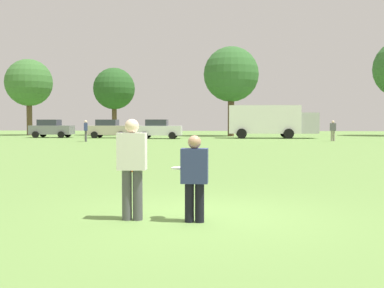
# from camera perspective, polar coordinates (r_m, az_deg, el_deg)

# --- Properties ---
(ground_plane) EXTENTS (141.67, 141.67, 0.00)m
(ground_plane) POSITION_cam_1_polar(r_m,az_deg,el_deg) (8.67, 1.47, -8.61)
(ground_plane) COLOR #6B9347
(player_thrower) EXTENTS (0.50, 0.30, 1.75)m
(player_thrower) POSITION_cam_1_polar(r_m,az_deg,el_deg) (8.24, -7.20, -2.30)
(player_thrower) COLOR #4C4C51
(player_thrower) RESTS_ON ground
(player_defender) EXTENTS (0.45, 0.27, 1.47)m
(player_defender) POSITION_cam_1_polar(r_m,az_deg,el_deg) (8.01, 0.30, -3.62)
(player_defender) COLOR black
(player_defender) RESTS_ON ground
(frisbee) EXTENTS (0.27, 0.27, 0.03)m
(frisbee) POSITION_cam_1_polar(r_m,az_deg,el_deg) (8.25, -1.56, -2.90)
(frisbee) COLOR white
(traffic_cone) EXTENTS (0.32, 0.32, 0.48)m
(traffic_cone) POSITION_cam_1_polar(r_m,az_deg,el_deg) (16.13, -6.88, -2.49)
(traffic_cone) COLOR #D8590C
(traffic_cone) RESTS_ON ground
(parked_car_near_left) EXTENTS (4.22, 2.26, 1.82)m
(parked_car_near_left) POSITION_cam_1_polar(r_m,az_deg,el_deg) (50.05, -16.51, 1.80)
(parked_car_near_left) COLOR slate
(parked_car_near_left) RESTS_ON ground
(parked_car_mid_left) EXTENTS (4.22, 2.26, 1.82)m
(parked_car_mid_left) POSITION_cam_1_polar(r_m,az_deg,el_deg) (47.71, -9.87, 1.83)
(parked_car_mid_left) COLOR #B7AD99
(parked_car_mid_left) RESTS_ON ground
(parked_car_center) EXTENTS (4.22, 2.26, 1.82)m
(parked_car_center) POSITION_cam_1_polar(r_m,az_deg,el_deg) (45.30, -3.98, 1.81)
(parked_car_center) COLOR silver
(parked_car_center) RESTS_ON ground
(box_truck) EXTENTS (8.53, 3.09, 3.18)m
(box_truck) POSITION_cam_1_polar(r_m,az_deg,el_deg) (46.89, 9.40, 2.83)
(box_truck) COLOR white
(box_truck) RESTS_ON ground
(bystander_far_jogger) EXTENTS (0.42, 0.55, 1.75)m
(bystander_far_jogger) POSITION_cam_1_polar(r_m,az_deg,el_deg) (39.65, -12.62, 1.70)
(bystander_far_jogger) COLOR #4C4C51
(bystander_far_jogger) RESTS_ON ground
(bystander_field_marshal) EXTENTS (0.49, 0.29, 1.73)m
(bystander_field_marshal) POSITION_cam_1_polar(r_m,az_deg,el_deg) (41.46, 16.53, 1.68)
(bystander_field_marshal) COLOR gray
(bystander_field_marshal) RESTS_ON ground
(tree_west_oak) EXTENTS (5.47, 5.47, 8.88)m
(tree_west_oak) POSITION_cam_1_polar(r_m,az_deg,el_deg) (59.06, -18.97, 6.93)
(tree_west_oak) COLOR brown
(tree_west_oak) RESTS_ON ground
(tree_west_maple) EXTENTS (4.85, 4.85, 7.89)m
(tree_west_maple) POSITION_cam_1_polar(r_m,az_deg,el_deg) (56.69, -9.32, 6.54)
(tree_west_maple) COLOR brown
(tree_west_maple) RESTS_ON ground
(tree_center_elm) EXTENTS (6.07, 6.07, 9.86)m
(tree_center_elm) POSITION_cam_1_polar(r_m,az_deg,el_deg) (53.03, 4.71, 8.29)
(tree_center_elm) COLOR brown
(tree_center_elm) RESTS_ON ground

